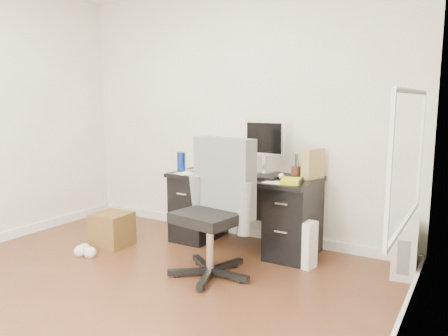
# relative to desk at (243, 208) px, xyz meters

# --- Properties ---
(ground) EXTENTS (4.00, 4.00, 0.00)m
(ground) POSITION_rel_desk_xyz_m (-0.30, -1.65, -0.40)
(ground) COLOR #4D2918
(ground) RESTS_ON ground
(room_shell) EXTENTS (4.02, 4.02, 2.71)m
(room_shell) POSITION_rel_desk_xyz_m (-0.27, -1.62, 1.26)
(room_shell) COLOR beige
(room_shell) RESTS_ON ground
(desk) EXTENTS (1.50, 0.70, 0.75)m
(desk) POSITION_rel_desk_xyz_m (0.00, 0.00, 0.00)
(desk) COLOR black
(desk) RESTS_ON ground
(loose_papers) EXTENTS (1.10, 0.60, 0.00)m
(loose_papers) POSITION_rel_desk_xyz_m (-0.20, -0.05, 0.35)
(loose_papers) COLOR silver
(loose_papers) RESTS_ON desk
(lcd_monitor) EXTENTS (0.45, 0.27, 0.56)m
(lcd_monitor) POSITION_rel_desk_xyz_m (0.14, 0.18, 0.63)
(lcd_monitor) COLOR silver
(lcd_monitor) RESTS_ON desk
(keyboard) EXTENTS (0.50, 0.20, 0.03)m
(keyboard) POSITION_rel_desk_xyz_m (0.16, -0.11, 0.36)
(keyboard) COLOR black
(keyboard) RESTS_ON desk
(computer_mouse) EXTENTS (0.09, 0.09, 0.07)m
(computer_mouse) POSITION_rel_desk_xyz_m (0.45, -0.08, 0.38)
(computer_mouse) COLOR silver
(computer_mouse) RESTS_ON desk
(travel_mug) EXTENTS (0.11, 0.11, 0.20)m
(travel_mug) POSITION_rel_desk_xyz_m (-0.69, -0.12, 0.45)
(travel_mug) COLOR navy
(travel_mug) RESTS_ON desk
(white_binder) EXTENTS (0.14, 0.30, 0.34)m
(white_binder) POSITION_rel_desk_xyz_m (-0.57, 0.14, 0.52)
(white_binder) COLOR silver
(white_binder) RESTS_ON desk
(magazine_file) EXTENTS (0.19, 0.27, 0.29)m
(magazine_file) POSITION_rel_desk_xyz_m (0.67, 0.16, 0.49)
(magazine_file) COLOR #99764A
(magazine_file) RESTS_ON desk
(pen_cup) EXTENTS (0.10, 0.10, 0.22)m
(pen_cup) POSITION_rel_desk_xyz_m (0.46, 0.25, 0.46)
(pen_cup) COLOR brown
(pen_cup) RESTS_ON desk
(yellow_book) EXTENTS (0.22, 0.26, 0.04)m
(yellow_book) POSITION_rel_desk_xyz_m (0.59, -0.17, 0.37)
(yellow_book) COLOR #CDCE16
(yellow_book) RESTS_ON desk
(paper_remote) EXTENTS (0.27, 0.24, 0.02)m
(paper_remote) POSITION_rel_desk_xyz_m (0.14, -0.30, 0.36)
(paper_remote) COLOR silver
(paper_remote) RESTS_ON desk
(office_chair) EXTENTS (0.77, 0.77, 1.18)m
(office_chair) POSITION_rel_desk_xyz_m (0.12, -0.83, 0.19)
(office_chair) COLOR #515351
(office_chair) RESTS_ON ground
(pc_tower) EXTENTS (0.24, 0.46, 0.44)m
(pc_tower) POSITION_rel_desk_xyz_m (1.55, 0.08, -0.18)
(pc_tower) COLOR beige
(pc_tower) RESTS_ON ground
(shopping_bag) EXTENTS (0.35, 0.28, 0.43)m
(shopping_bag) POSITION_rel_desk_xyz_m (0.68, -0.21, -0.19)
(shopping_bag) COLOR white
(shopping_bag) RESTS_ON ground
(wicker_basket) EXTENTS (0.36, 0.36, 0.35)m
(wicker_basket) POSITION_rel_desk_xyz_m (-1.18, -0.68, -0.23)
(wicker_basket) COLOR #4F3617
(wicker_basket) RESTS_ON ground
(desk_printer) EXTENTS (0.42, 0.38, 0.21)m
(desk_printer) POSITION_rel_desk_xyz_m (0.39, 0.15, -0.30)
(desk_printer) COLOR slate
(desk_printer) RESTS_ON ground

